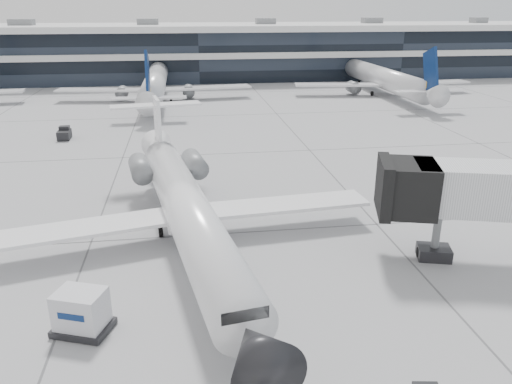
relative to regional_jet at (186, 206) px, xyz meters
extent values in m
plane|color=#97979A|center=(3.61, 0.75, -2.55)|extent=(220.00, 220.00, 0.00)
cube|color=black|center=(3.61, 82.75, 2.45)|extent=(170.00, 22.00, 10.00)
cylinder|color=white|center=(0.15, -0.92, -0.08)|extent=(7.07, 25.90, 2.90)
cone|color=black|center=(2.50, -15.12, -0.08)|extent=(3.35, 3.44, 2.90)
cone|color=white|center=(-2.23, 13.48, 0.24)|extent=(3.28, 3.84, 2.75)
cube|color=white|center=(-6.91, -1.01, -0.83)|extent=(12.14, 5.45, 0.24)
cube|color=white|center=(6.86, 1.28, -0.83)|extent=(12.02, 3.89, 0.24)
cylinder|color=slate|center=(-3.40, 7.41, 0.35)|extent=(2.19, 3.86, 1.61)
cylinder|color=slate|center=(0.83, 8.11, 0.35)|extent=(2.19, 3.86, 1.61)
cube|color=white|center=(-2.13, 12.85, 2.50)|extent=(0.75, 2.80, 4.83)
cube|color=white|center=(-2.20, 13.27, 4.22)|extent=(7.91, 2.96, 0.17)
cylinder|color=black|center=(1.82, -10.99, -2.25)|extent=(0.29, 0.62, 0.60)
cylinder|color=black|center=(-1.79, 0.93, -2.20)|extent=(0.37, 0.72, 0.69)
cylinder|color=black|center=(1.39, 1.46, -2.20)|extent=(0.37, 0.72, 0.69)
cube|color=black|center=(13.42, -4.19, 2.06)|extent=(3.71, 4.16, 3.07)
cylinder|color=slate|center=(15.21, -4.70, -1.01)|extent=(0.48, 0.48, 3.07)
cube|color=black|center=(15.21, -4.70, -2.16)|extent=(2.32, 2.02, 0.77)
cube|color=black|center=(-5.14, -9.33, -2.34)|extent=(3.11, 2.72, 0.32)
cube|color=silver|center=(-5.14, -9.33, -1.28)|extent=(2.71, 2.38, 1.81)
cone|color=orange|center=(1.25, 15.52, -2.27)|extent=(0.35, 0.35, 0.55)
cube|color=orange|center=(1.25, 15.52, -2.53)|extent=(0.49, 0.49, 0.03)
cube|color=black|center=(-13.98, 29.61, -1.97)|extent=(1.43, 2.35, 0.95)
cube|color=black|center=(-14.00, 30.14, -1.34)|extent=(1.18, 0.98, 0.53)
cylinder|color=black|center=(-14.59, 30.44, -2.32)|extent=(0.20, 0.47, 0.46)
cylinder|color=black|center=(-13.43, 30.47, -2.32)|extent=(0.20, 0.47, 0.46)
cylinder|color=black|center=(-14.54, 28.76, -2.32)|extent=(0.20, 0.47, 0.46)
cylinder|color=black|center=(-13.38, 28.79, -2.32)|extent=(0.20, 0.47, 0.46)
camera|label=1|loc=(0.22, -30.66, 12.26)|focal=35.00mm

